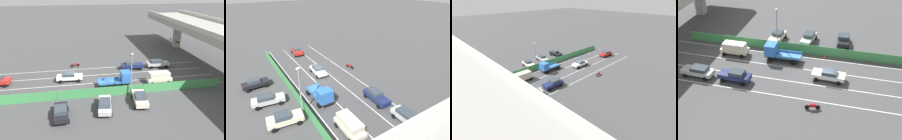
{
  "view_description": "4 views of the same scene",
  "coord_description": "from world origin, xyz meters",
  "views": [
    {
      "loc": [
        34.79,
        1.04,
        16.32
      ],
      "look_at": [
        1.69,
        6.88,
        2.3
      ],
      "focal_mm": 33.05,
      "sensor_mm": 36.0,
      "label": 1
    },
    {
      "loc": [
        13.16,
        28.12,
        16.3
      ],
      "look_at": [
        -2.65,
        2.5,
        1.5
      ],
      "focal_mm": 28.97,
      "sensor_mm": 36.0,
      "label": 2
    },
    {
      "loc": [
        -27.35,
        31.74,
        18.16
      ],
      "look_at": [
        -2.14,
        7.49,
        2.13
      ],
      "focal_mm": 26.68,
      "sensor_mm": 36.0,
      "label": 3
    },
    {
      "loc": [
        -34.91,
        -3.96,
        24.17
      ],
      "look_at": [
        -0.16,
        4.93,
        0.82
      ],
      "focal_mm": 47.75,
      "sensor_mm": 36.0,
      "label": 4
    }
  ],
  "objects": [
    {
      "name": "flatbed_truck_blue",
      "position": [
        3.55,
        8.06,
        1.33
      ],
      "size": [
        2.36,
        5.63,
        2.61
      ],
      "color": "black",
      "rests_on": "ground"
    },
    {
      "name": "street_lamp",
      "position": [
        7.01,
        8.94,
        4.27
      ],
      "size": [
        0.6,
        0.36,
        7.02
      ],
      "color": "gray",
      "rests_on": "ground"
    },
    {
      "name": "motorcycle",
      "position": [
        -6.85,
        0.37,
        0.46
      ],
      "size": [
        0.71,
        1.92,
        0.93
      ],
      "color": "black",
      "rests_on": "ground"
    },
    {
      "name": "car_sedan_white",
      "position": [
        -0.03,
        -0.65,
        0.88
      ],
      "size": [
        2.22,
        4.69,
        1.56
      ],
      "color": "white",
      "rests_on": "ground"
    },
    {
      "name": "parked_sedan_cream",
      "position": [
        9.62,
        9.66,
        0.92
      ],
      "size": [
        4.63,
        2.45,
        1.7
      ],
      "color": "beige",
      "rests_on": "ground"
    },
    {
      "name": "lane_line_mid_left",
      "position": [
        -1.75,
        4.3,
        0.0
      ],
      "size": [
        0.14,
        44.6,
        0.01
      ],
      "primitive_type": "cube",
      "color": "silver",
      "rests_on": "ground"
    },
    {
      "name": "car_van_cream",
      "position": [
        3.46,
        15.02,
        1.16
      ],
      "size": [
        2.07,
        4.43,
        2.02
      ],
      "color": "beige",
      "rests_on": "ground"
    },
    {
      "name": "parked_sedan_dark",
      "position": [
        11.25,
        -1.59,
        0.92
      ],
      "size": [
        4.4,
        2.2,
        1.66
      ],
      "color": "black",
      "rests_on": "ground"
    },
    {
      "name": "lane_line_left_edge",
      "position": [
        -5.26,
        4.3,
        0.0
      ],
      "size": [
        0.14,
        44.6,
        0.01
      ],
      "primitive_type": "cube",
      "color": "silver",
      "rests_on": "ground"
    },
    {
      "name": "traffic_cone",
      "position": [
        5.85,
        0.85,
        0.32
      ],
      "size": [
        0.47,
        0.47,
        0.68
      ],
      "color": "orange",
      "rests_on": "ground"
    },
    {
      "name": "lane_line_mid_right",
      "position": [
        1.75,
        4.3,
        0.0
      ],
      "size": [
        0.14,
        44.6,
        0.01
      ],
      "primitive_type": "cube",
      "color": "silver",
      "rests_on": "ground"
    },
    {
      "name": "parked_wagon_silver",
      "position": [
        10.5,
        4.32,
        0.91
      ],
      "size": [
        4.82,
        2.46,
        1.64
      ],
      "color": "#B2B5B7",
      "rests_on": "ground"
    },
    {
      "name": "car_sedan_silver",
      "position": [
        -3.71,
        17.59,
        0.9
      ],
      "size": [
        2.15,
        4.75,
        1.59
      ],
      "color": "#B7BABC",
      "rests_on": "ground"
    },
    {
      "name": "car_sedan_navy",
      "position": [
        -3.53,
        11.96,
        0.93
      ],
      "size": [
        2.12,
        4.59,
        1.7
      ],
      "color": "navy",
      "rests_on": "ground"
    },
    {
      "name": "lane_line_right_edge",
      "position": [
        5.26,
        4.3,
        0.0
      ],
      "size": [
        0.14,
        44.6,
        0.01
      ],
      "primitive_type": "cube",
      "color": "silver",
      "rests_on": "ground"
    },
    {
      "name": "ground_plane",
      "position": [
        0.0,
        0.0,
        0.0
      ],
      "size": [
        300.0,
        300.0,
        0.0
      ],
      "primitive_type": "plane",
      "color": "#424244"
    },
    {
      "name": "green_fence",
      "position": [
        6.56,
        4.3,
        0.78
      ],
      "size": [
        0.1,
        40.7,
        1.55
      ],
      "color": "#3D8E4C",
      "rests_on": "ground"
    }
  ]
}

